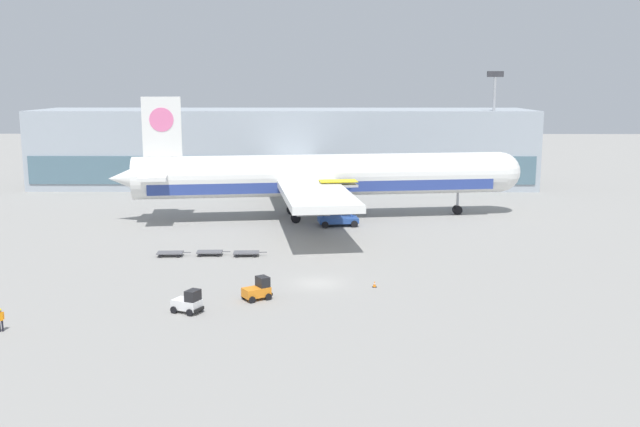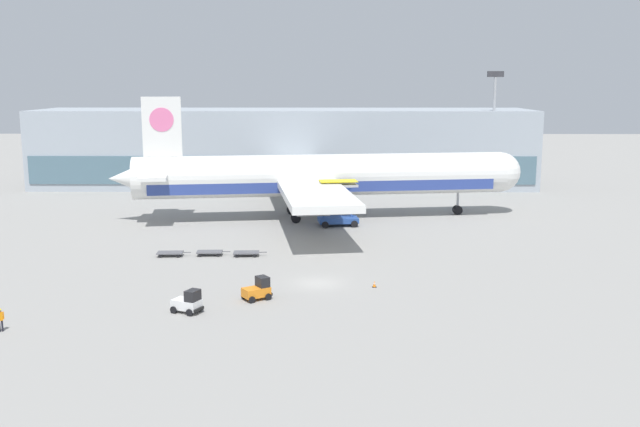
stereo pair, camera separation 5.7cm
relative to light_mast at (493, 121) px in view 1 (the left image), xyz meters
The scene contains 12 objects.
ground_plane 68.01m from the light_mast, 116.68° to the right, with size 400.00×400.00×0.00m, color gray.
terminal_building 37.90m from the light_mast, behind, with size 90.00×18.20×14.00m.
light_mast is the anchor object (origin of this frame).
airplane_main 40.84m from the light_mast, 139.11° to the right, with size 57.87×48.65×17.00m.
scissor_lift_loader 43.34m from the light_mast, 130.93° to the right, with size 5.57×4.01×6.06m.
baggage_tug_foreground 74.70m from the light_mast, 118.52° to the right, with size 2.81×2.59×2.00m.
baggage_tug_mid 80.59m from the light_mast, 120.67° to the right, with size 2.80×2.43×2.00m.
baggage_dolly_lead 68.67m from the light_mast, 133.33° to the right, with size 3.73×1.64×0.48m.
baggage_dolly_second 65.53m from the light_mast, 130.81° to the right, with size 3.73×1.64×0.48m.
baggage_dolly_third 63.17m from the light_mast, 127.80° to the right, with size 3.73×1.64×0.48m.
ground_crew_near 91.90m from the light_mast, 126.49° to the right, with size 0.50×0.37×1.85m.
traffic_cone_near 66.92m from the light_mast, 112.05° to the right, with size 0.40×0.40×0.59m.
Camera 1 is at (0.72, -65.59, 18.89)m, focal length 40.00 mm.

